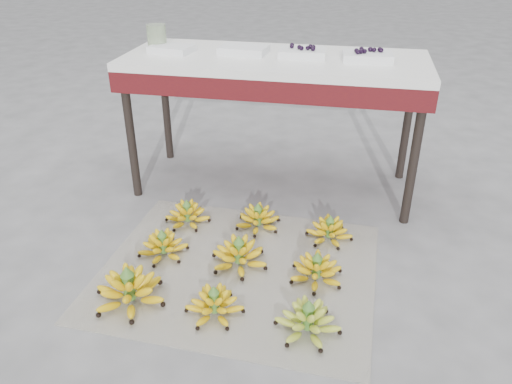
% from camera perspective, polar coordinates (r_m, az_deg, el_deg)
% --- Properties ---
extents(ground, '(60.00, 60.00, 0.00)m').
position_cam_1_polar(ground, '(2.30, -2.26, -10.08)').
color(ground, '#5F5F61').
rests_on(ground, ground).
extents(newspaper_mat, '(1.29, 1.09, 0.01)m').
position_cam_1_polar(newspaper_mat, '(2.36, -2.04, -8.87)').
color(newspaper_mat, silver).
rests_on(newspaper_mat, ground).
extents(bunch_front_left, '(0.40, 0.40, 0.19)m').
position_cam_1_polar(bunch_front_left, '(2.20, -14.27, -10.81)').
color(bunch_front_left, '#FFD501').
rests_on(bunch_front_left, newspaper_mat).
extents(bunch_front_center, '(0.28, 0.28, 0.15)m').
position_cam_1_polar(bunch_front_center, '(2.10, -4.77, -12.70)').
color(bunch_front_center, '#FFD501').
rests_on(bunch_front_center, newspaper_mat).
extents(bunch_front_right, '(0.31, 0.31, 0.16)m').
position_cam_1_polar(bunch_front_right, '(2.02, 5.94, -14.42)').
color(bunch_front_right, '#87AD2F').
rests_on(bunch_front_right, newspaper_mat).
extents(bunch_mid_left, '(0.28, 0.28, 0.15)m').
position_cam_1_polar(bunch_mid_left, '(2.46, -10.58, -6.11)').
color(bunch_mid_left, '#FFD501').
rests_on(bunch_mid_left, newspaper_mat).
extents(bunch_mid_center, '(0.33, 0.33, 0.17)m').
position_cam_1_polar(bunch_mid_center, '(2.35, -1.95, -7.22)').
color(bunch_mid_center, '#FFD501').
rests_on(bunch_mid_center, newspaper_mat).
extents(bunch_mid_right, '(0.29, 0.29, 0.15)m').
position_cam_1_polar(bunch_mid_right, '(2.28, 6.93, -8.88)').
color(bunch_mid_right, '#FFD501').
rests_on(bunch_mid_right, newspaper_mat).
extents(bunch_back_left, '(0.27, 0.27, 0.14)m').
position_cam_1_polar(bunch_back_left, '(2.69, -7.84, -2.62)').
color(bunch_back_left, '#FFD501').
rests_on(bunch_back_left, newspaper_mat).
extents(bunch_back_center, '(0.30, 0.30, 0.15)m').
position_cam_1_polar(bunch_back_center, '(2.63, 0.23, -3.08)').
color(bunch_back_center, '#FFD501').
rests_on(bunch_back_center, newspaper_mat).
extents(bunch_back_right, '(0.30, 0.30, 0.14)m').
position_cam_1_polar(bunch_back_right, '(2.56, 8.38, -4.42)').
color(bunch_back_right, '#FFD501').
rests_on(bunch_back_right, newspaper_mat).
extents(vendor_table, '(1.65, 0.66, 0.79)m').
position_cam_1_polar(vendor_table, '(2.82, 2.18, 13.46)').
color(vendor_table, black).
rests_on(vendor_table, ground).
extents(tray_far_left, '(0.25, 0.20, 0.04)m').
position_cam_1_polar(tray_far_left, '(2.93, -9.59, 15.84)').
color(tray_far_left, silver).
rests_on(tray_far_left, vendor_table).
extents(tray_left, '(0.27, 0.20, 0.04)m').
position_cam_1_polar(tray_left, '(2.86, -1.39, 15.95)').
color(tray_left, silver).
rests_on(tray_left, vendor_table).
extents(tray_right, '(0.26, 0.20, 0.06)m').
position_cam_1_polar(tray_right, '(2.80, 5.30, 15.61)').
color(tray_right, silver).
rests_on(tray_right, vendor_table).
extents(tray_far_right, '(0.27, 0.20, 0.07)m').
position_cam_1_polar(tray_far_right, '(2.77, 12.60, 14.94)').
color(tray_far_right, silver).
rests_on(tray_far_right, vendor_table).
extents(glass_jar, '(0.14, 0.14, 0.14)m').
position_cam_1_polar(glass_jar, '(3.01, -11.28, 16.99)').
color(glass_jar, beige).
rests_on(glass_jar, vendor_table).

